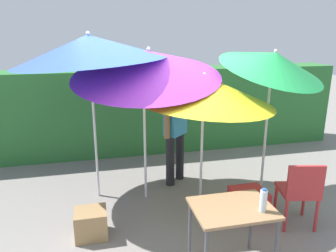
{
  "coord_description": "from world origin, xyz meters",
  "views": [
    {
      "loc": [
        -1.01,
        -4.08,
        2.43
      ],
      "look_at": [
        0.0,
        0.3,
        1.1
      ],
      "focal_mm": 35.23,
      "sensor_mm": 36.0,
      "label": 1
    }
  ],
  "objects": [
    {
      "name": "ground_plane",
      "position": [
        0.0,
        0.0,
        0.0
      ],
      "size": [
        24.0,
        24.0,
        0.0
      ],
      "primitive_type": "plane",
      "color": "gray"
    },
    {
      "name": "umbrella_navy",
      "position": [
        0.43,
        0.04,
        1.66
      ],
      "size": [
        1.96,
        1.95,
        1.94
      ],
      "color": "silver",
      "rests_on": "ground_plane"
    },
    {
      "name": "folding_table",
      "position": [
        0.27,
        -1.39,
        0.64
      ],
      "size": [
        0.8,
        0.6,
        0.73
      ],
      "color": "#4C4C51",
      "rests_on": "ground_plane"
    },
    {
      "name": "umbrella_rainbow",
      "position": [
        -1.03,
        0.52,
        2.18
      ],
      "size": [
        2.09,
        2.07,
        2.45
      ],
      "color": "silver",
      "rests_on": "ground_plane"
    },
    {
      "name": "umbrella_orange",
      "position": [
        -0.3,
        0.32,
        1.98
      ],
      "size": [
        2.08,
        2.07,
        2.42
      ],
      "color": "silver",
      "rests_on": "ground_plane"
    },
    {
      "name": "bottle_water",
      "position": [
        0.52,
        -1.53,
        0.84
      ],
      "size": [
        0.07,
        0.07,
        0.24
      ],
      "color": "silver",
      "rests_on": "folding_table"
    },
    {
      "name": "umbrella_yellow",
      "position": [
        1.41,
        0.02,
        2.0
      ],
      "size": [
        1.53,
        1.47,
        2.41
      ],
      "color": "silver",
      "rests_on": "ground_plane"
    },
    {
      "name": "person_vendor",
      "position": [
        0.22,
        0.75,
        0.93
      ],
      "size": [
        0.46,
        0.44,
        1.88
      ],
      "color": "black",
      "rests_on": "ground_plane"
    },
    {
      "name": "chair_plastic",
      "position": [
        1.41,
        -0.86,
        0.51
      ],
      "size": [
        0.52,
        0.52,
        0.89
      ],
      "color": "#B72D2D",
      "rests_on": "ground_plane"
    },
    {
      "name": "hedge_row",
      "position": [
        0.0,
        2.36,
        0.84
      ],
      "size": [
        8.0,
        0.7,
        1.68
      ],
      "primitive_type": "cube",
      "color": "#2D7033",
      "rests_on": "ground_plane"
    },
    {
      "name": "cooler_box",
      "position": [
        0.93,
        -0.48,
        0.18
      ],
      "size": [
        0.44,
        0.42,
        0.37
      ],
      "primitive_type": "cube",
      "color": "red",
      "rests_on": "ground_plane"
    },
    {
      "name": "crate_cardboard",
      "position": [
        -1.14,
        -0.49,
        0.17
      ],
      "size": [
        0.38,
        0.34,
        0.35
      ],
      "primitive_type": "cube",
      "color": "#9E7A4C",
      "rests_on": "ground_plane"
    }
  ]
}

